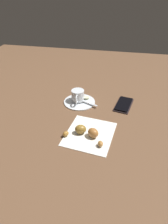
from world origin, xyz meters
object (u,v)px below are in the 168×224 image
espresso_cup (78,95)px  napkin (90,134)px  teaspoon (81,100)px  saucer (79,101)px  croissant (86,132)px  sugar_packet (82,97)px  cell_phone (124,104)px

espresso_cup → napkin: espresso_cup is taller
espresso_cup → teaspoon: espresso_cup is taller
napkin → saucer: bearing=22.2°
teaspoon → napkin: size_ratio=0.67×
teaspoon → croissant: 0.24m
sugar_packet → cell_phone: (-0.01, -0.20, -0.01)m
sugar_packet → cell_phone: bearing=172.1°
espresso_cup → sugar_packet: 0.04m
sugar_packet → croissant: size_ratio=0.40×
saucer → cell_phone: 0.21m
sugar_packet → croissant: bearing=100.2°
croissant → espresso_cup: bearing=19.8°
saucer → cell_phone: size_ratio=1.03×
croissant → sugar_packet: bearing=14.6°
napkin → cell_phone: bearing=-27.8°
espresso_cup → cell_phone: (0.01, -0.21, -0.03)m
sugar_packet → napkin: (-0.24, -0.08, -0.01)m
teaspoon → sugar_packet: teaspoon is taller
teaspoon → napkin: 0.23m
teaspoon → saucer: bearing=109.9°
sugar_packet → espresso_cup: bearing=51.4°
espresso_cup → croissant: bearing=-160.2°
espresso_cup → saucer: bearing=-98.3°
napkin → cell_phone: size_ratio=1.34×
espresso_cup → napkin: size_ratio=0.46×
napkin → espresso_cup: bearing=23.9°
espresso_cup → croissant: size_ratio=0.55×
saucer → cell_phone: bearing=-86.3°
cell_phone → sugar_packet: bearing=86.6°
cell_phone → teaspoon: bearing=93.2°
napkin → teaspoon: bearing=20.4°
espresso_cup → sugar_packet: size_ratio=1.38×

